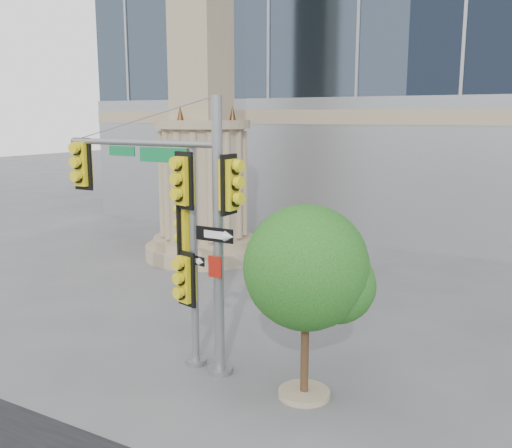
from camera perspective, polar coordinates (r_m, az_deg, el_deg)
The scene contains 5 objects.
ground at distance 11.51m, azimuth -6.39°, elevation -16.41°, with size 120.00×120.00×0.00m, color #545456.
monument at distance 21.06m, azimuth -5.42°, elevation 11.45°, with size 4.40×4.40×16.60m.
main_signal_pole at distance 11.80m, azimuth -7.94°, elevation 2.10°, with size 4.37×0.53×5.63m.
secondary_signal_pole at distance 11.79m, azimuth -6.81°, elevation -1.71°, with size 0.80×0.71×4.62m.
street_tree at distance 10.47m, azimuth 5.30°, elevation -4.90°, with size 2.37×2.31×3.69m.
Camera 1 is at (6.14, -8.21, 5.24)m, focal length 40.00 mm.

